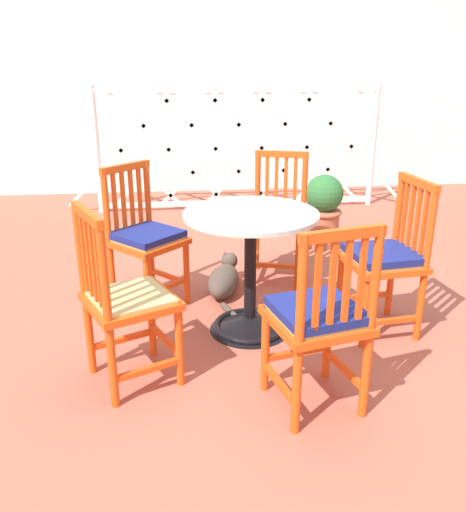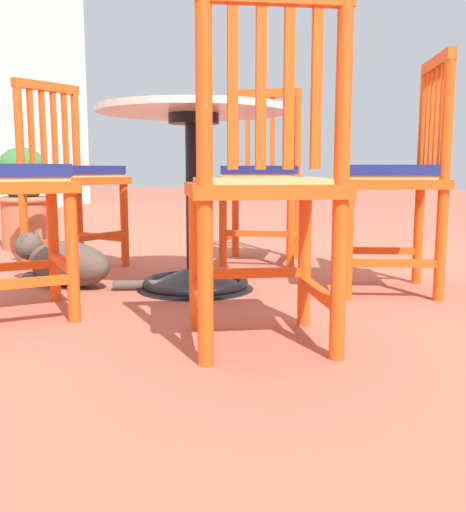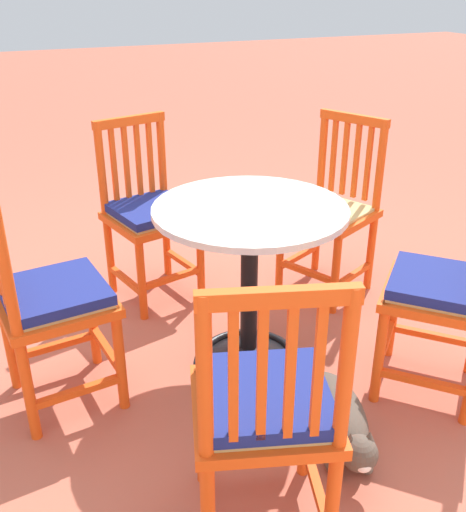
% 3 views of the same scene
% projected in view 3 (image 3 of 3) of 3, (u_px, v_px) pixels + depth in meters
% --- Properties ---
extents(ground_plane, '(24.00, 24.00, 0.00)m').
position_uv_depth(ground_plane, '(198.00, 340.00, 2.72)').
color(ground_plane, '#AD5642').
extents(cafe_table, '(0.76, 0.76, 0.73)m').
position_uv_depth(cafe_table, '(249.00, 307.00, 2.44)').
color(cafe_table, black).
rests_on(cafe_table, ground_plane).
extents(orange_chair_near_fence, '(0.44, 0.44, 0.91)m').
position_uv_depth(orange_chair_near_fence, '(50.00, 301.00, 2.16)').
color(orange_chair_near_fence, '#E04C14').
rests_on(orange_chair_near_fence, ground_plane).
extents(orange_chair_facing_out, '(0.50, 0.50, 0.91)m').
position_uv_depth(orange_chair_facing_out, '(265.00, 409.00, 1.62)').
color(orange_chair_facing_out, '#E04C14').
rests_on(orange_chair_facing_out, ground_plane).
extents(orange_chair_at_corner, '(0.57, 0.57, 0.91)m').
position_uv_depth(orange_chair_at_corner, '(445.00, 292.00, 2.22)').
color(orange_chair_at_corner, '#E04C14').
rests_on(orange_chair_at_corner, ground_plane).
extents(orange_chair_tucked_in, '(0.53, 0.53, 0.91)m').
position_uv_depth(orange_chair_tucked_in, '(332.00, 212.00, 2.99)').
color(orange_chair_tucked_in, '#E04C14').
rests_on(orange_chair_tucked_in, ground_plane).
extents(orange_chair_by_planter, '(0.48, 0.48, 0.91)m').
position_uv_depth(orange_chair_by_planter, '(150.00, 215.00, 2.93)').
color(orange_chair_by_planter, '#E04C14').
rests_on(orange_chair_by_planter, ground_plane).
extents(tabby_cat, '(0.31, 0.75, 0.23)m').
position_uv_depth(tabby_cat, '(338.00, 421.00, 2.09)').
color(tabby_cat, '#4C4238').
rests_on(tabby_cat, ground_plane).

